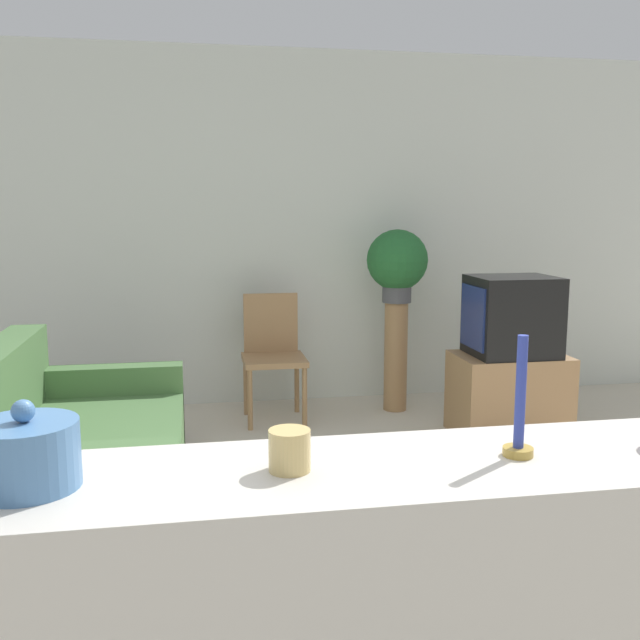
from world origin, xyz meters
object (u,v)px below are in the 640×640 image
couch (71,457)px  decorative_bowl (26,454)px  wooden_chair (273,350)px  television (511,316)px  potted_plant (397,262)px

couch → decorative_bowl: bearing=-82.3°
couch → wooden_chair: bearing=50.2°
television → wooden_chair: 1.68m
wooden_chair → potted_plant: potted_plant is taller
potted_plant → decorative_bowl: (-1.83, -3.60, -0.09)m
couch → wooden_chair: wooden_chair is taller
wooden_chair → decorative_bowl: size_ratio=4.21×
potted_plant → decorative_bowl: 4.04m
couch → decorative_bowl: (0.29, -2.13, 0.75)m
wooden_chair → couch: bearing=-129.8°
potted_plant → decorative_bowl: bearing=-116.9°
television → potted_plant: size_ratio=1.02×
couch → decorative_bowl: decorative_bowl is taller
television → wooden_chair: (-1.51, 0.67, -0.31)m
wooden_chair → television: bearing=-23.7°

